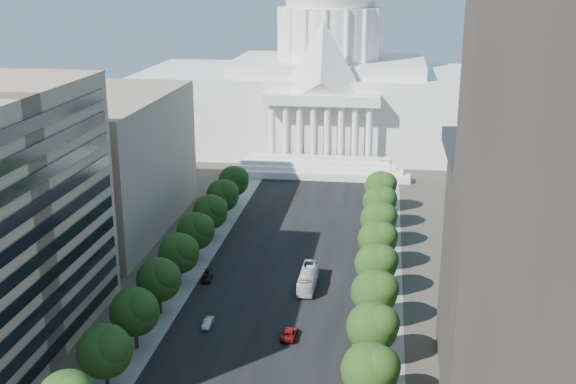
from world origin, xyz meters
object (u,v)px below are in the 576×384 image
at_px(city_bus, 308,278).
at_px(car_red, 289,334).
at_px(car_silver, 208,323).
at_px(car_dark_b, 207,277).

bearing_deg(city_bus, car_red, -91.87).
bearing_deg(car_silver, car_red, -7.73).
xyz_separation_m(car_red, car_dark_b, (-18.38, 19.99, -0.03)).
bearing_deg(car_dark_b, car_silver, -81.81).
height_order(car_red, car_dark_b, car_red).
xyz_separation_m(car_silver, car_red, (13.66, -1.91, 0.05)).
relative_size(car_silver, city_bus, 0.33).
xyz_separation_m(car_silver, car_dark_b, (-4.72, 18.08, 0.02)).
distance_m(car_red, city_bus, 19.76).
bearing_deg(car_silver, car_dark_b, 104.84).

